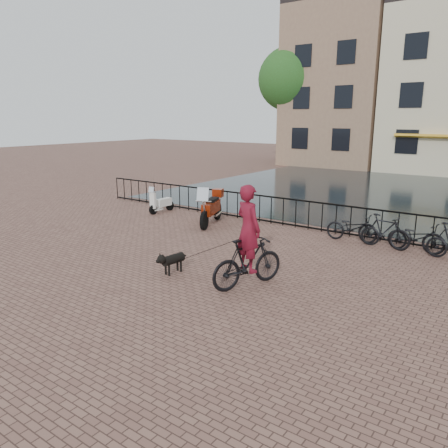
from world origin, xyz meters
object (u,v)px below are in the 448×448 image
Objects in this scene: scooter at (161,198)px; motorcycle at (211,204)px; cyclist at (248,242)px; dog at (173,262)px.

motorcycle is at bearing -8.23° from scooter.
cyclist is at bearing -32.54° from scooter.
cyclist reaches higher than motorcycle.
dog is 0.41× the size of motorcycle.
cyclist reaches higher than scooter.
scooter is (-5.29, 5.05, 0.28)m from dog.
scooter is at bearing -12.57° from cyclist.
cyclist reaches higher than dog.
motorcycle reaches higher than dog.
motorcycle is (-4.36, 4.25, -0.29)m from cyclist.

